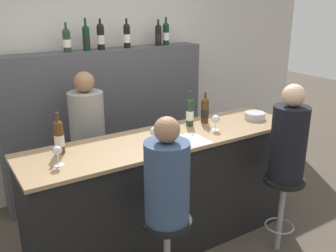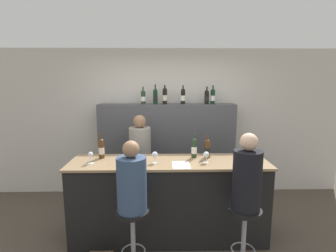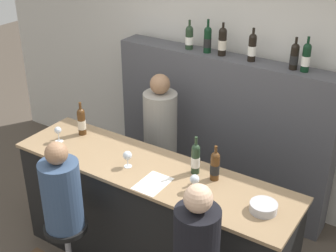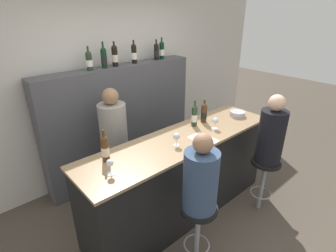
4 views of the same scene
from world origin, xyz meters
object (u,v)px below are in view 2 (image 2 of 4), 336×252
object	(u,v)px
wine_bottle_counter_2	(207,148)
wine_bottle_backbar_4	(207,97)
bar_stool_left	(133,224)
wine_glass_0	(91,155)
wine_bottle_backbar_1	(155,96)
wine_bottle_backbar_2	(165,96)
wine_bottle_backbar_3	(183,96)
guest_seated_left	(132,181)
bartender	(140,167)
metal_bowl	(248,159)
guest_seated_right	(247,177)
wine_bottle_counter_1	(194,148)
wine_bottle_backbar_0	(143,97)
wine_bottle_counter_0	(101,148)
bar_stool_right	(244,223)
wine_glass_2	(206,155)
wine_bottle_backbar_5	(213,96)
wine_glass_1	(155,155)

from	to	relation	value
wine_bottle_counter_2	wine_bottle_backbar_4	xyz separation A→B (m)	(0.16, 1.12, 0.60)
wine_bottle_backbar_4	bar_stool_left	bearing A→B (deg)	-119.54
wine_glass_0	bar_stool_left	size ratio (longest dim) A/B	0.21
wine_bottle_counter_2	wine_bottle_backbar_1	distance (m)	1.46
wine_bottle_backbar_2	wine_bottle_backbar_4	xyz separation A→B (m)	(0.71, -0.00, -0.02)
wine_bottle_backbar_3	guest_seated_left	size ratio (longest dim) A/B	0.42
wine_bottle_backbar_1	bartender	size ratio (longest dim) A/B	0.22
wine_bottle_backbar_3	wine_bottle_backbar_4	xyz separation A→B (m)	(0.40, 0.00, -0.01)
metal_bowl	guest_seated_right	bearing A→B (deg)	-108.82
guest_seated_left	bartender	bearing A→B (deg)	91.22
wine_bottle_counter_1	wine_bottle_backbar_3	bearing A→B (deg)	93.30
wine_bottle_backbar_0	bar_stool_left	size ratio (longest dim) A/B	0.42
wine_bottle_counter_0	guest_seated_left	world-z (taller)	guest_seated_left
wine_bottle_backbar_4	bar_stool_right	distance (m)	2.26
guest_seated_right	bartender	distance (m)	1.90
wine_bottle_backbar_2	guest_seated_right	distance (m)	2.19
bartender	wine_glass_0	bearing A→B (deg)	-121.83
wine_glass_2	bar_stool_left	distance (m)	1.18
wine_glass_2	bar_stool_right	world-z (taller)	wine_glass_2
wine_bottle_counter_1	bar_stool_right	size ratio (longest dim) A/B	0.46
wine_bottle_counter_1	wine_bottle_backbar_2	world-z (taller)	wine_bottle_backbar_2
wine_glass_2	guest_seated_right	distance (m)	0.65
bar_stool_left	bar_stool_right	bearing A→B (deg)	0.00
wine_bottle_backbar_1	wine_bottle_backbar_2	world-z (taller)	wine_bottle_backbar_1
wine_bottle_backbar_0	bartender	bearing A→B (deg)	-92.83
wine_bottle_backbar_2	bartender	bearing A→B (deg)	-128.53
wine_bottle_backbar_0	bartender	xyz separation A→B (m)	(-0.02, -0.49, -1.07)
wine_bottle_backbar_0	wine_glass_2	distance (m)	1.72
wine_bottle_backbar_3	guest_seated_right	bearing A→B (deg)	-74.61
wine_bottle_counter_1	wine_bottle_backbar_3	xyz separation A→B (m)	(-0.06, 1.12, 0.61)
wine_glass_0	wine_bottle_backbar_5	bearing A→B (deg)	37.78
wine_glass_1	bar_stool_right	bearing A→B (deg)	-29.45
wine_bottle_backbar_0	wine_bottle_backbar_1	distance (m)	0.21
wine_bottle_backbar_5	wine_glass_0	bearing A→B (deg)	-142.22
wine_bottle_backbar_2	wine_glass_0	world-z (taller)	wine_bottle_backbar_2
wine_bottle_backbar_2	bar_stool_right	distance (m)	2.42
wine_bottle_counter_1	wine_glass_0	bearing A→B (deg)	-170.18
wine_bottle_backbar_2	wine_glass_1	size ratio (longest dim) A/B	2.23
wine_glass_1	bar_stool_left	bearing A→B (deg)	-112.22
wine_bottle_backbar_0	guest_seated_left	world-z (taller)	wine_bottle_backbar_0
wine_glass_2	guest_seated_right	world-z (taller)	guest_seated_right
wine_bottle_backbar_5	guest_seated_left	size ratio (longest dim) A/B	0.42
wine_bottle_backbar_3	wine_glass_1	distance (m)	1.56
wine_bottle_counter_1	wine_glass_1	bearing A→B (deg)	-156.32
wine_bottle_backbar_3	metal_bowl	world-z (taller)	wine_bottle_backbar_3
wine_bottle_backbar_1	wine_bottle_backbar_5	xyz separation A→B (m)	(0.98, -0.00, -0.00)
wine_bottle_counter_2	wine_bottle_backbar_4	distance (m)	1.29
wine_bottle_counter_2	wine_glass_1	size ratio (longest dim) A/B	2.07
wine_glass_0	wine_glass_1	distance (m)	0.79
wine_glass_0	guest_seated_left	bearing A→B (deg)	-44.26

